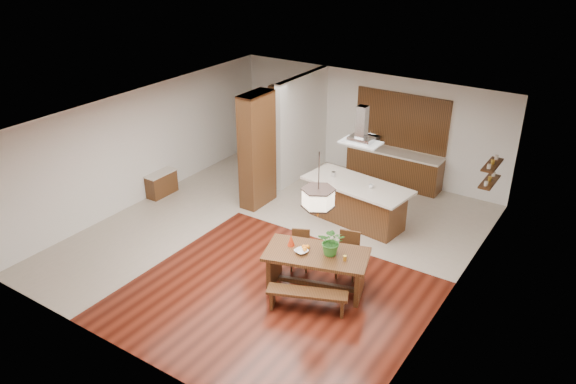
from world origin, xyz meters
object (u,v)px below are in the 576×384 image
Objects in this scene: foliage_plant at (332,241)px; island_cup at (371,186)px; range_hood at (362,125)px; dining_table at (317,263)px; dining_chair_left at (300,251)px; dining_chair_right at (347,256)px; pendant_lantern at (319,186)px; hallway_console at (162,184)px; dining_bench at (307,301)px; microwave at (368,140)px; kitchen_island at (357,203)px; fruit_bowl at (301,251)px.

island_cup is at bearing 99.84° from foliage_plant.
range_hood is 1.42m from island_cup.
dining_table is 0.80m from dining_chair_left.
pendant_lantern reaches higher than dining_chair_right.
dining_bench is (5.77, -2.07, -0.10)m from hallway_console.
dining_chair_right is at bearing -67.90° from range_hood.
range_hood is 8.09× the size of island_cup.
island_cup is (-0.20, 2.76, 0.49)m from dining_table.
dining_chair_right is 1.74× the size of microwave.
dining_table is at bearing -85.76° from island_cup.
kitchen_island reaches higher than dining_table.
dining_table is at bearing -65.79° from microwave.
pendant_lantern is 1.46× the size of range_hood.
foliage_plant is 0.63m from fruit_bowl.
microwave reaches higher than dining_chair_left.
dining_chair_right reaches higher than dining_chair_left.
range_hood is at bearing 102.53° from dining_bench.
dining_chair_left is 0.32× the size of kitchen_island.
hallway_console is 5.62m from range_hood.
island_cup reaches higher than dining_chair_right.
range_hood is at bearing 16.27° from hallway_console.
dining_chair_left is at bearing -71.55° from microwave.
dining_chair_left is 0.99m from dining_chair_right.
range_hood is (-0.83, 2.73, 1.36)m from foliage_plant.
kitchen_island is at bearing 101.37° from pendant_lantern.
range_hood is at bearing 96.60° from dining_chair_right.
dining_table is at bearing 153.43° from pendant_lantern.
pendant_lantern reaches higher than microwave.
range_hood reaches higher than microwave.
island_cup is (0.37, -0.09, 0.55)m from kitchen_island.
dining_chair_left is at bearing 124.24° from fruit_bowl.
island_cup is (-0.20, 2.76, -1.15)m from pendant_lantern.
island_cup is (0.37, -0.09, -1.37)m from range_hood.
kitchen_island is at bearing 102.54° from dining_bench.
kitchen_island reaches higher than hallway_console.
hallway_console is at bearing -165.71° from island_cup.
hallway_console is 5.89m from dining_chair_right.
dining_table is 0.82× the size of kitchen_island.
dining_chair_left is 0.94× the size of range_hood.
pendant_lantern is 3.37m from kitchen_island.
dining_chair_right is (0.94, 0.29, 0.05)m from dining_chair_left.
hallway_console is 5.69m from microwave.
dining_chair_right is at bearing -60.28° from microwave.
island_cup reaches higher than kitchen_island.
dining_table is 2.90m from kitchen_island.
pendant_lantern reaches higher than dining_table.
kitchen_island is at bearing 96.10° from fruit_bowl.
range_hood is at bearing 101.35° from dining_table.
kitchen_island reaches higher than dining_bench.
fruit_bowl is (5.30, -1.55, 0.54)m from hallway_console.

